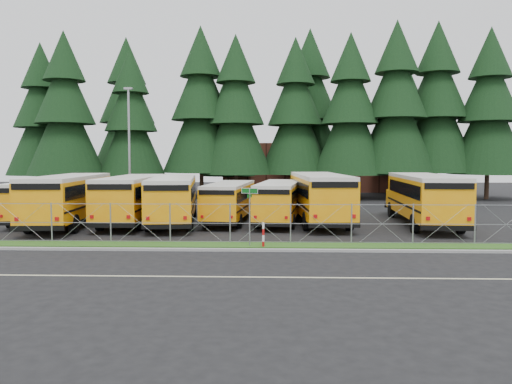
# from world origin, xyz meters

# --- Properties ---
(ground) EXTENTS (120.00, 120.00, 0.00)m
(ground) POSITION_xyz_m (0.00, 0.00, 0.00)
(ground) COLOR black
(ground) RESTS_ON ground
(curb) EXTENTS (50.00, 0.25, 0.12)m
(curb) POSITION_xyz_m (0.00, -3.10, 0.06)
(curb) COLOR gray
(curb) RESTS_ON ground
(grass_verge) EXTENTS (50.00, 1.40, 0.06)m
(grass_verge) POSITION_xyz_m (0.00, -1.70, 0.03)
(grass_verge) COLOR #234915
(grass_verge) RESTS_ON ground
(road_lane_line) EXTENTS (50.00, 0.12, 0.01)m
(road_lane_line) POSITION_xyz_m (0.00, -8.00, 0.01)
(road_lane_line) COLOR beige
(road_lane_line) RESTS_ON ground
(chainlink_fence) EXTENTS (44.00, 0.10, 2.00)m
(chainlink_fence) POSITION_xyz_m (0.00, -1.00, 1.00)
(chainlink_fence) COLOR gray
(chainlink_fence) RESTS_ON ground
(brick_building) EXTENTS (22.00, 10.00, 6.00)m
(brick_building) POSITION_xyz_m (6.00, 40.00, 3.00)
(brick_building) COLOR brown
(brick_building) RESTS_ON ground
(bus_0) EXTENTS (3.80, 10.61, 2.72)m
(bus_0) POSITION_xyz_m (-14.07, 6.98, 1.36)
(bus_0) COLOR orange
(bus_0) RESTS_ON ground
(bus_1) EXTENTS (3.81, 12.19, 3.15)m
(bus_1) POSITION_xyz_m (-11.57, 5.25, 1.57)
(bus_1) COLOR orange
(bus_1) RESTS_ON ground
(bus_2) EXTENTS (3.12, 11.70, 3.05)m
(bus_2) POSITION_xyz_m (-7.88, 6.44, 1.52)
(bus_2) COLOR orange
(bus_2) RESTS_ON ground
(bus_3) EXTENTS (4.17, 11.76, 3.02)m
(bus_3) POSITION_xyz_m (-5.24, 6.00, 1.51)
(bus_3) COLOR orange
(bus_3) RESTS_ON ground
(bus_4) EXTENTS (3.18, 10.08, 2.60)m
(bus_4) POSITION_xyz_m (-1.68, 7.14, 1.30)
(bus_4) COLOR orange
(bus_4) RESTS_ON ground
(bus_5) EXTENTS (3.58, 10.39, 2.67)m
(bus_5) POSITION_xyz_m (1.56, 6.89, 1.33)
(bus_5) COLOR orange
(bus_5) RESTS_ON ground
(bus_6) EXTENTS (3.63, 12.33, 3.19)m
(bus_6) POSITION_xyz_m (4.11, 6.93, 1.60)
(bus_6) COLOR orange
(bus_6) RESTS_ON ground
(bus_east) EXTENTS (3.58, 12.27, 3.18)m
(bus_east) POSITION_xyz_m (10.58, 6.08, 1.59)
(bus_east) COLOR orange
(bus_east) RESTS_ON ground
(street_sign) EXTENTS (0.80, 0.53, 2.81)m
(street_sign) POSITION_xyz_m (0.02, -1.89, 2.03)
(street_sign) COLOR gray
(street_sign) RESTS_ON ground
(striped_bollard) EXTENTS (0.11, 0.11, 1.20)m
(striped_bollard) POSITION_xyz_m (0.67, -2.18, 0.60)
(striped_bollard) COLOR #B20C0C
(striped_bollard) RESTS_ON ground
(light_standard) EXTENTS (0.70, 0.35, 10.14)m
(light_standard) POSITION_xyz_m (-11.08, 16.59, 5.50)
(light_standard) COLOR gray
(light_standard) RESTS_ON ground
(conifer_0) EXTENTS (7.38, 7.38, 16.31)m
(conifer_0) POSITION_xyz_m (-23.26, 26.67, 8.16)
(conifer_0) COLOR black
(conifer_0) RESTS_ON ground
(conifer_1) EXTENTS (7.59, 7.59, 16.78)m
(conifer_1) POSITION_xyz_m (-19.53, 23.76, 8.39)
(conifer_1) COLOR black
(conifer_1) RESTS_ON ground
(conifer_2) EXTENTS (6.94, 6.94, 15.35)m
(conifer_2) POSITION_xyz_m (-13.49, 25.70, 7.67)
(conifer_2) COLOR black
(conifer_2) RESTS_ON ground
(conifer_3) EXTENTS (8.18, 8.18, 18.10)m
(conifer_3) POSITION_xyz_m (-6.51, 27.54, 9.05)
(conifer_3) COLOR black
(conifer_3) RESTS_ON ground
(conifer_4) EXTENTS (7.68, 7.68, 16.98)m
(conifer_4) POSITION_xyz_m (-2.75, 26.68, 8.49)
(conifer_4) COLOR black
(conifer_4) RESTS_ON ground
(conifer_5) EXTENTS (7.65, 7.65, 16.92)m
(conifer_5) POSITION_xyz_m (3.49, 27.85, 8.46)
(conifer_5) COLOR black
(conifer_5) RESTS_ON ground
(conifer_6) EXTENTS (7.64, 7.64, 16.90)m
(conifer_6) POSITION_xyz_m (8.97, 25.93, 8.45)
(conifer_6) COLOR black
(conifer_6) RESTS_ON ground
(conifer_7) EXTENTS (8.20, 8.20, 18.13)m
(conifer_7) POSITION_xyz_m (13.63, 26.10, 9.06)
(conifer_7) COLOR black
(conifer_7) RESTS_ON ground
(conifer_8) EXTENTS (8.29, 8.29, 18.34)m
(conifer_8) POSITION_xyz_m (18.14, 27.36, 9.17)
(conifer_8) COLOR black
(conifer_8) RESTS_ON ground
(conifer_9) EXTENTS (7.85, 7.85, 17.36)m
(conifer_9) POSITION_xyz_m (22.96, 26.05, 8.68)
(conifer_9) COLOR black
(conifer_9) RESTS_ON ground
(conifer_10) EXTENTS (8.31, 8.31, 18.39)m
(conifer_10) POSITION_xyz_m (-16.15, 33.49, 9.19)
(conifer_10) COLOR black
(conifer_10) RESTS_ON ground
(conifer_11) EXTENTS (6.38, 6.38, 14.12)m
(conifer_11) POSITION_xyz_m (-4.16, 33.01, 7.06)
(conifer_11) COLOR black
(conifer_11) RESTS_ON ground
(conifer_12) EXTENTS (8.47, 8.47, 18.74)m
(conifer_12) POSITION_xyz_m (5.27, 31.65, 9.37)
(conifer_12) COLOR black
(conifer_12) RESTS_ON ground
(conifer_13) EXTENTS (7.03, 7.03, 15.55)m
(conifer_13) POSITION_xyz_m (16.39, 33.45, 7.78)
(conifer_13) COLOR black
(conifer_13) RESTS_ON ground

